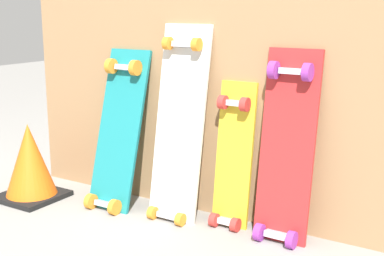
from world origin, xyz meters
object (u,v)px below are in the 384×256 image
(skateboard_teal, at_px, (118,136))
(skateboard_yellow, at_px, (233,163))
(skateboard_red, at_px, (286,154))
(traffic_cone, at_px, (30,162))
(skateboard_white, at_px, (179,131))

(skateboard_teal, distance_m, skateboard_yellow, 0.58)
(skateboard_red, relative_size, traffic_cone, 2.20)
(skateboard_red, height_order, traffic_cone, skateboard_red)
(skateboard_white, bearing_deg, skateboard_yellow, 7.81)
(skateboard_teal, xyz_separation_m, skateboard_red, (0.81, 0.05, 0.02))
(skateboard_teal, relative_size, skateboard_red, 0.96)
(skateboard_white, height_order, traffic_cone, skateboard_white)
(skateboard_yellow, bearing_deg, traffic_cone, -166.31)
(skateboard_yellow, distance_m, skateboard_red, 0.25)
(skateboard_yellow, xyz_separation_m, skateboard_red, (0.24, -0.01, 0.08))
(skateboard_white, xyz_separation_m, skateboard_yellow, (0.25, 0.03, -0.11))
(traffic_cone, bearing_deg, skateboard_yellow, 13.69)
(skateboard_yellow, bearing_deg, skateboard_teal, -173.22)
(skateboard_yellow, height_order, traffic_cone, skateboard_yellow)
(traffic_cone, bearing_deg, skateboard_red, 10.46)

